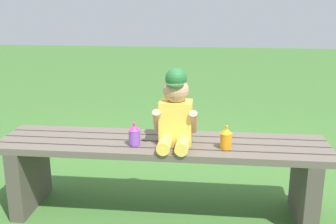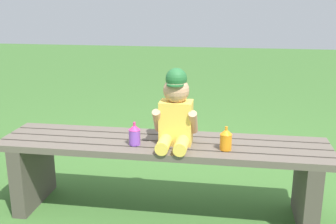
# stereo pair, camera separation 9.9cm
# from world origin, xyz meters

# --- Properties ---
(ground_plane) EXTENTS (16.00, 16.00, 0.00)m
(ground_plane) POSITION_xyz_m (0.00, 0.00, 0.00)
(ground_plane) COLOR #3D6B2D
(park_bench) EXTENTS (1.78, 0.40, 0.43)m
(park_bench) POSITION_xyz_m (0.00, 0.00, 0.30)
(park_bench) COLOR #60564C
(park_bench) RESTS_ON ground_plane
(child_figure) EXTENTS (0.23, 0.27, 0.40)m
(child_figure) POSITION_xyz_m (0.07, -0.03, 0.60)
(child_figure) COLOR #F2C64C
(child_figure) RESTS_ON park_bench
(sippy_cup_left) EXTENTS (0.06, 0.06, 0.12)m
(sippy_cup_left) POSITION_xyz_m (-0.14, -0.08, 0.48)
(sippy_cup_left) COLOR #8C4CCC
(sippy_cup_left) RESTS_ON park_bench
(sippy_cup_right) EXTENTS (0.06, 0.06, 0.12)m
(sippy_cup_right) POSITION_xyz_m (0.34, -0.08, 0.48)
(sippy_cup_right) COLOR orange
(sippy_cup_right) RESTS_ON park_bench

